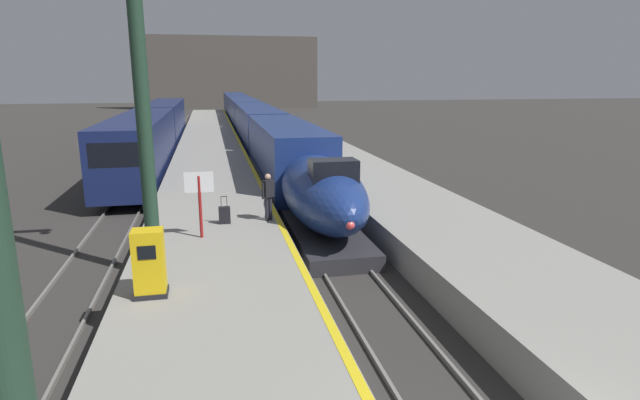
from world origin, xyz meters
The scene contains 15 objects.
platform_left centered at (-4.05, 24.75, 0.53)m, with size 4.80×110.00×1.05m, color gray.
platform_right centered at (4.05, 24.75, 0.53)m, with size 4.80×110.00×1.05m, color gray.
platform_left_safety_stripe centered at (-1.77, 24.75, 1.05)m, with size 0.20×107.80×0.01m, color yellow.
rail_main_left centered at (-0.75, 27.50, 0.06)m, with size 0.08×110.00×0.12m, color slate.
rail_main_right centered at (0.75, 27.50, 0.06)m, with size 0.08×110.00×0.12m, color slate.
rail_secondary_left centered at (-8.85, 27.50, 0.06)m, with size 0.08×110.00×0.12m, color slate.
rail_secondary_right centered at (-7.35, 27.50, 0.06)m, with size 0.08×110.00×0.12m, color slate.
highspeed_train_main centered at (0.00, 47.00, 1.97)m, with size 2.92×76.55×3.60m.
regional_train_adjacent centered at (-8.10, 36.83, 2.13)m, with size 2.85×36.60×3.80m.
station_column_mid centered at (-5.90, 11.03, 7.06)m, with size 4.00×0.68×10.11m.
passenger_near_edge centered at (-2.11, 12.96, 2.04)m, with size 0.49×0.40×1.69m.
rolling_suitcase centered at (-3.67, 12.84, 1.35)m, with size 0.40×0.22×0.98m.
ticket_machine_yellow centered at (-5.55, 6.98, 1.79)m, with size 0.76×0.62×1.60m.
departure_info_board centered at (-4.44, 11.36, 2.56)m, with size 0.90×0.10×2.12m.
terminus_back_wall centered at (0.00, 102.00, 7.00)m, with size 36.00×2.00×14.00m, color #4C4742.
Camera 1 is at (-4.03, -4.88, 6.04)m, focal length 28.95 mm.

